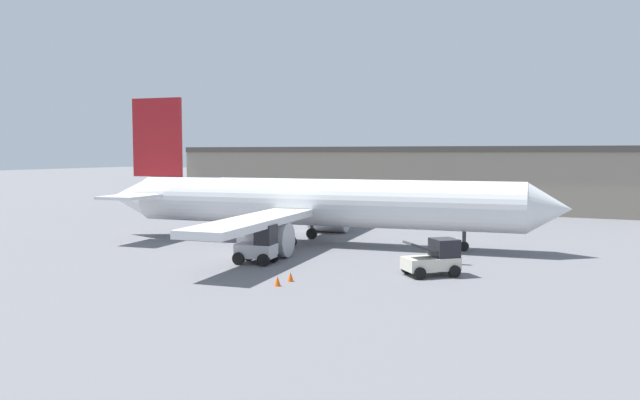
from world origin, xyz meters
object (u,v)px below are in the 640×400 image
object	(u,v)px
safety_cone_near	(290,277)
safety_cone_far	(278,281)
airplane	(308,203)
baggage_tug	(259,246)
ground_crew_worker	(456,250)
belt_loader_truck	(434,258)

from	to	relation	value
safety_cone_near	safety_cone_far	xyz separation A→B (m)	(-0.08, -1.37, 0.00)
safety_cone_far	airplane	bearing A→B (deg)	109.82
baggage_tug	safety_cone_near	bearing A→B (deg)	-49.33
airplane	safety_cone_near	xyz separation A→B (m)	(5.52, -13.71, -2.96)
safety_cone_near	baggage_tug	bearing A→B (deg)	137.13
ground_crew_worker	safety_cone_far	xyz separation A→B (m)	(-7.39, -10.65, -0.64)
ground_crew_worker	safety_cone_near	world-z (taller)	ground_crew_worker
safety_cone_near	airplane	bearing A→B (deg)	111.93
baggage_tug	safety_cone_near	distance (m)	6.11
ground_crew_worker	belt_loader_truck	distance (m)	4.18
safety_cone_far	safety_cone_near	bearing A→B (deg)	86.51
airplane	baggage_tug	xyz separation A→B (m)	(1.09, -9.60, -2.08)
ground_crew_worker	safety_cone_far	world-z (taller)	ground_crew_worker
belt_loader_truck	safety_cone_far	distance (m)	9.58
ground_crew_worker	safety_cone_far	bearing A→B (deg)	66.35
safety_cone_near	safety_cone_far	bearing A→B (deg)	-93.49
belt_loader_truck	baggage_tug	bearing A→B (deg)	144.17
ground_crew_worker	safety_cone_near	bearing A→B (deg)	62.89
ground_crew_worker	airplane	bearing A→B (deg)	-7.97
belt_loader_truck	safety_cone_far	xyz separation A→B (m)	(-7.02, -6.49, -0.75)
belt_loader_truck	safety_cone_near	xyz separation A→B (m)	(-6.93, -5.11, -0.75)
baggage_tug	safety_cone_far	size ratio (longest dim) A/B	5.02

